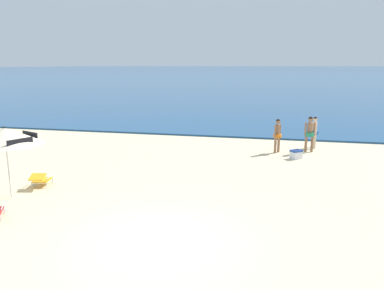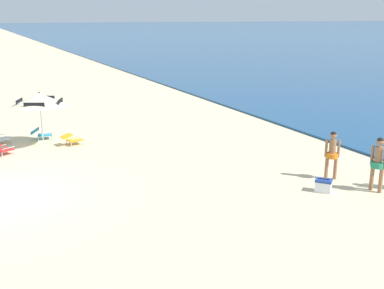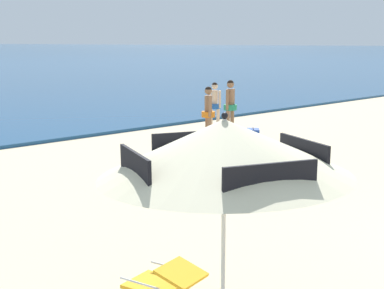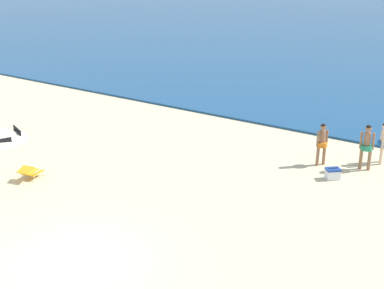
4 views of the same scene
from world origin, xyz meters
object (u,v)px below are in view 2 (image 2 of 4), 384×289
at_px(lounge_chair_beside_umbrella, 41,133).
at_px(person_standing_near_shore, 332,152).
at_px(beach_umbrella_striped_main, 40,100).
at_px(cooler_box, 323,185).
at_px(lounge_chair_under_umbrella, 1,149).
at_px(lounge_chair_facing_sea, 72,139).
at_px(person_wading_in, 378,161).

xyz_separation_m(lounge_chair_beside_umbrella, person_standing_near_shore, (9.54, 8.03, 0.67)).
xyz_separation_m(beach_umbrella_striped_main, cooler_box, (9.13, 7.12, -1.78)).
relative_size(lounge_chair_under_umbrella, lounge_chair_facing_sea, 1.08).
bearing_deg(person_wading_in, beach_umbrella_striped_main, -138.68).
bearing_deg(lounge_chair_facing_sea, beach_umbrella_striped_main, -104.10).
xyz_separation_m(lounge_chair_under_umbrella, lounge_chair_facing_sea, (-0.41, 2.82, 0.01)).
xyz_separation_m(lounge_chair_facing_sea, person_wading_in, (9.51, 7.46, 0.72)).
height_order(lounge_chair_beside_umbrella, person_standing_near_shore, person_standing_near_shore).
relative_size(lounge_chair_facing_sea, person_wading_in, 0.55).
xyz_separation_m(beach_umbrella_striped_main, person_wading_in, (9.79, 8.61, -0.98)).
xyz_separation_m(person_standing_near_shore, person_wading_in, (1.51, 0.48, 0.06)).
distance_m(beach_umbrella_striped_main, lounge_chair_facing_sea, 2.07).
height_order(beach_umbrella_striped_main, lounge_chair_beside_umbrella, beach_umbrella_striped_main).
bearing_deg(lounge_chair_facing_sea, cooler_box, 34.03).
bearing_deg(cooler_box, beach_umbrella_striped_main, -142.07).
relative_size(lounge_chair_beside_umbrella, person_standing_near_shore, 0.59).
bearing_deg(lounge_chair_beside_umbrella, cooler_box, 34.04).
distance_m(lounge_chair_under_umbrella, lounge_chair_beside_umbrella, 2.64).
bearing_deg(lounge_chair_under_umbrella, person_standing_near_shore, 52.27).
bearing_deg(person_standing_near_shore, lounge_chair_beside_umbrella, -139.91).
distance_m(lounge_chair_beside_umbrella, person_wading_in, 13.96).
height_order(beach_umbrella_striped_main, lounge_chair_facing_sea, beach_umbrella_striped_main).
bearing_deg(beach_umbrella_striped_main, person_standing_near_shore, 44.46).
bearing_deg(lounge_chair_facing_sea, person_wading_in, 38.14).
bearing_deg(cooler_box, lounge_chair_under_umbrella, -133.80).
xyz_separation_m(beach_umbrella_striped_main, lounge_chair_facing_sea, (0.29, 1.14, -1.70)).
bearing_deg(person_standing_near_shore, cooler_box, -49.95).
height_order(lounge_chair_under_umbrella, cooler_box, lounge_chair_under_umbrella).
relative_size(beach_umbrella_striped_main, lounge_chair_facing_sea, 3.41).
height_order(person_standing_near_shore, person_wading_in, person_wading_in).
height_order(beach_umbrella_striped_main, person_standing_near_shore, beach_umbrella_striped_main).
distance_m(lounge_chair_under_umbrella, cooler_box, 12.19).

